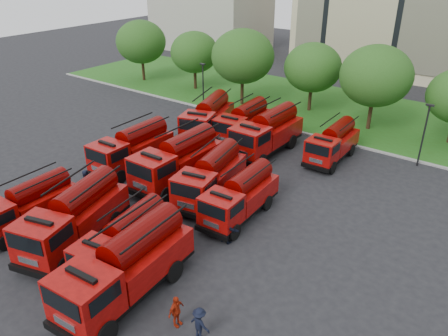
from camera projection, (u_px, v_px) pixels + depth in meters
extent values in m
plane|color=black|center=(158.00, 210.00, 29.01)|extent=(140.00, 140.00, 0.00)
cube|color=#264E14|center=(325.00, 107.00, 47.64)|extent=(70.00, 16.00, 0.12)
cube|color=gray|center=(289.00, 129.00, 41.83)|extent=(70.00, 0.30, 0.14)
cube|color=#A6A293|center=(211.00, 18.00, 74.35)|extent=(18.00, 12.00, 10.00)
cylinder|color=#382314|center=(143.00, 71.00, 57.01)|extent=(0.36, 0.36, 2.62)
ellipsoid|color=#1F4C15|center=(141.00, 42.00, 55.35)|extent=(6.30, 6.30, 5.36)
cylinder|color=#382314|center=(195.00, 80.00, 53.52)|extent=(0.36, 0.36, 2.38)
ellipsoid|color=#1F4C15|center=(194.00, 52.00, 52.01)|extent=(5.71, 5.71, 4.86)
cylinder|color=#382314|center=(242.00, 92.00, 48.08)|extent=(0.36, 0.36, 2.80)
ellipsoid|color=#1F4C15|center=(243.00, 56.00, 46.31)|extent=(6.72, 6.72, 5.71)
cylinder|color=#382314|center=(310.00, 100.00, 46.22)|extent=(0.36, 0.36, 2.45)
ellipsoid|color=#1F4C15|center=(313.00, 67.00, 44.67)|extent=(5.88, 5.88, 5.00)
cylinder|color=#382314|center=(370.00, 116.00, 41.35)|extent=(0.36, 0.36, 2.73)
ellipsoid|color=#1F4C15|center=(376.00, 76.00, 39.62)|extent=(6.55, 6.55, 5.57)
cylinder|color=black|center=(203.00, 89.00, 45.57)|extent=(0.14, 0.14, 5.00)
cube|color=black|center=(203.00, 64.00, 44.43)|extent=(0.60, 0.25, 0.12)
cylinder|color=black|center=(423.00, 137.00, 33.83)|extent=(0.14, 0.14, 5.00)
cube|color=black|center=(430.00, 105.00, 32.69)|extent=(0.60, 0.25, 0.12)
cube|color=black|center=(30.00, 217.00, 27.16)|extent=(2.28, 6.31, 0.27)
cube|color=#A00907|center=(42.00, 200.00, 27.56)|extent=(2.34, 4.18, 1.16)
cylinder|color=#4E0100|center=(39.00, 187.00, 27.13)|extent=(1.48, 3.79, 1.34)
cylinder|color=black|center=(5.00, 242.00, 24.97)|extent=(0.35, 0.99, 0.98)
cylinder|color=black|center=(43.00, 202.00, 28.90)|extent=(0.35, 0.99, 0.98)
cylinder|color=black|center=(63.00, 212.00, 27.86)|extent=(0.35, 0.99, 0.98)
cube|color=black|center=(77.00, 232.00, 25.55)|extent=(4.33, 7.82, 0.32)
cube|color=black|center=(30.00, 272.00, 22.43)|extent=(2.63, 0.96, 0.37)
cube|color=#A00907|center=(43.00, 239.00, 22.89)|extent=(3.13, 2.94, 2.07)
cube|color=black|center=(24.00, 244.00, 21.69)|extent=(2.17, 0.64, 0.90)
cube|color=#A00907|center=(88.00, 209.00, 26.15)|extent=(3.81, 5.40, 1.38)
cylinder|color=#4E0100|center=(85.00, 193.00, 25.64)|extent=(2.72, 4.73, 1.59)
cylinder|color=black|center=(27.00, 256.00, 23.69)|extent=(0.67, 1.23, 1.17)
cylinder|color=black|center=(63.00, 266.00, 22.90)|extent=(0.67, 1.23, 1.17)
cylinder|color=black|center=(81.00, 213.00, 27.59)|extent=(0.67, 1.23, 1.17)
cylinder|color=black|center=(114.00, 220.00, 26.80)|extent=(0.67, 1.23, 1.17)
cube|color=black|center=(127.00, 253.00, 23.92)|extent=(2.95, 6.49, 0.27)
cube|color=black|center=(85.00, 289.00, 21.44)|extent=(2.24, 0.55, 0.31)
cube|color=#A00907|center=(97.00, 260.00, 21.78)|extent=(2.45, 2.27, 1.74)
cube|color=black|center=(81.00, 265.00, 20.82)|extent=(1.86, 0.32, 0.76)
cube|color=#A00907|center=(137.00, 233.00, 24.38)|extent=(2.77, 4.39, 1.16)
cylinder|color=#4E0100|center=(135.00, 219.00, 23.95)|extent=(1.88, 3.91, 1.34)
cylinder|color=black|center=(82.00, 273.00, 22.57)|extent=(0.45, 1.02, 0.98)
cylinder|color=black|center=(113.00, 286.00, 21.70)|extent=(0.45, 1.02, 0.98)
cylinder|color=black|center=(131.00, 234.00, 25.67)|extent=(0.45, 1.02, 0.98)
cylinder|color=black|center=(159.00, 244.00, 24.80)|extent=(0.45, 1.02, 0.98)
cube|color=black|center=(129.00, 283.00, 21.61)|extent=(3.12, 7.80, 0.33)
cube|color=black|center=(67.00, 336.00, 18.70)|extent=(2.73, 0.49, 0.38)
cube|color=#A00907|center=(85.00, 296.00, 19.08)|extent=(2.86, 2.61, 2.12)
cube|color=black|center=(60.00, 304.00, 17.93)|extent=(2.28, 0.24, 0.93)
cube|color=#A00907|center=(144.00, 256.00, 22.13)|extent=(3.07, 5.21, 1.42)
cylinder|color=#4E0100|center=(142.00, 237.00, 21.61)|extent=(2.00, 4.69, 1.63)
cylinder|color=black|center=(66.00, 310.00, 20.10)|extent=(0.48, 1.22, 1.20)
cylinder|color=black|center=(106.00, 333.00, 18.92)|extent=(0.48, 1.22, 1.20)
cylinder|color=black|center=(137.00, 255.00, 23.74)|extent=(0.48, 1.22, 1.20)
cylinder|color=black|center=(174.00, 271.00, 22.55)|extent=(0.48, 1.22, 1.20)
cube|color=black|center=(134.00, 159.00, 34.48)|extent=(2.56, 7.18, 0.30)
cube|color=black|center=(98.00, 177.00, 31.86)|extent=(2.54, 0.33, 0.36)
cube|color=#A00907|center=(109.00, 157.00, 32.18)|extent=(2.56, 2.31, 1.98)
cube|color=black|center=(96.00, 157.00, 31.14)|extent=(2.13, 0.12, 0.86)
cube|color=#A00907|center=(143.00, 145.00, 34.93)|extent=(2.63, 4.75, 1.32)
cylinder|color=#4E0100|center=(142.00, 133.00, 34.45)|extent=(1.66, 4.31, 1.52)
cylinder|color=black|center=(98.00, 169.00, 33.18)|extent=(0.39, 1.13, 1.12)
cylinder|color=black|center=(119.00, 177.00, 31.99)|extent=(0.39, 1.13, 1.12)
cylinder|color=black|center=(140.00, 149.00, 36.46)|extent=(0.39, 1.13, 1.12)
cylinder|color=black|center=(161.00, 156.00, 35.27)|extent=(0.39, 1.13, 1.12)
cube|color=black|center=(179.00, 173.00, 32.22)|extent=(2.65, 7.73, 0.33)
cube|color=black|center=(141.00, 195.00, 29.42)|extent=(2.75, 0.32, 0.38)
cube|color=#A00907|center=(152.00, 171.00, 29.76)|extent=(2.73, 2.46, 2.14)
cube|color=black|center=(139.00, 171.00, 28.64)|extent=(2.31, 0.09, 0.93)
cube|color=#A00907|center=(189.00, 157.00, 32.71)|extent=(2.77, 5.10, 1.43)
cylinder|color=#4E0100|center=(188.00, 142.00, 32.18)|extent=(1.72, 4.64, 1.65)
cylinder|color=black|center=(139.00, 185.00, 30.86)|extent=(0.40, 1.21, 1.21)
cylinder|color=black|center=(165.00, 195.00, 29.54)|extent=(0.40, 1.21, 1.21)
cylinder|color=black|center=(183.00, 161.00, 34.37)|extent=(0.40, 1.21, 1.21)
cylinder|color=black|center=(209.00, 169.00, 33.05)|extent=(0.40, 1.21, 1.21)
cube|color=black|center=(211.00, 188.00, 30.29)|extent=(3.60, 7.25, 0.30)
cube|color=black|center=(186.00, 214.00, 27.46)|extent=(2.48, 0.73, 0.35)
cube|color=#A00907|center=(194.00, 190.00, 27.86)|extent=(2.81, 2.61, 1.93)
cube|color=black|center=(185.00, 191.00, 26.77)|extent=(2.05, 0.46, 0.84)
cube|color=#A00907|center=(218.00, 172.00, 30.81)|extent=(3.28, 4.95, 1.29)
cylinder|color=#4E0100|center=(218.00, 158.00, 30.34)|extent=(2.27, 4.37, 1.49)
cylinder|color=black|center=(178.00, 203.00, 28.68)|extent=(0.55, 1.14, 1.09)
cylinder|color=black|center=(209.00, 211.00, 27.81)|extent=(0.55, 1.14, 1.09)
cylinder|color=black|center=(208.00, 176.00, 32.21)|extent=(0.55, 1.14, 1.09)
cylinder|color=black|center=(236.00, 182.00, 31.34)|extent=(0.55, 1.14, 1.09)
cube|color=black|center=(240.00, 208.00, 28.10)|extent=(2.43, 6.51, 0.27)
cube|color=black|center=(211.00, 233.00, 25.70)|extent=(2.30, 0.35, 0.32)
cube|color=#A00907|center=(221.00, 209.00, 26.00)|extent=(2.34, 2.13, 1.79)
cube|color=black|center=(211.00, 211.00, 25.05)|extent=(1.92, 0.14, 0.78)
cube|color=#A00907|center=(249.00, 191.00, 28.52)|extent=(2.46, 4.32, 1.19)
cylinder|color=#4E0100|center=(249.00, 178.00, 28.08)|extent=(1.57, 3.91, 1.37)
cylinder|color=black|center=(205.00, 221.00, 26.89)|extent=(0.37, 1.02, 1.01)
cylinder|color=black|center=(234.00, 232.00, 25.84)|extent=(0.37, 1.02, 1.01)
cylinder|color=black|center=(240.00, 194.00, 29.89)|extent=(0.37, 1.02, 1.01)
cylinder|color=black|center=(267.00, 203.00, 28.84)|extent=(0.37, 1.02, 1.01)
cube|color=black|center=(208.00, 129.00, 40.24)|extent=(4.61, 7.90, 0.32)
cube|color=black|center=(192.00, 145.00, 37.05)|extent=(2.64, 1.06, 0.38)
cube|color=#A00907|center=(197.00, 126.00, 37.52)|extent=(3.22, 3.04, 2.09)
cube|color=black|center=(192.00, 125.00, 36.29)|extent=(2.17, 0.73, 0.91)
cube|color=#A00907|center=(213.00, 116.00, 40.85)|extent=(3.99, 5.50, 1.39)
cylinder|color=#4E0100|center=(213.00, 104.00, 40.34)|extent=(2.89, 4.78, 1.61)
cylinder|color=black|center=(184.00, 139.00, 38.29)|extent=(0.71, 1.24, 1.18)
cylinder|color=black|center=(210.00, 143.00, 37.57)|extent=(0.71, 1.24, 1.18)
cylinder|color=black|center=(204.00, 121.00, 42.28)|extent=(0.71, 1.24, 1.18)
cylinder|color=black|center=(228.00, 124.00, 41.56)|extent=(0.71, 1.24, 1.18)
cube|color=black|center=(243.00, 132.00, 39.58)|extent=(2.79, 7.07, 0.30)
cube|color=black|center=(222.00, 146.00, 36.95)|extent=(2.48, 0.43, 0.35)
cube|color=#A00907|center=(230.00, 129.00, 37.29)|extent=(2.58, 2.35, 1.93)
cube|color=black|center=(223.00, 128.00, 36.25)|extent=(2.07, 0.20, 0.84)
cube|color=#A00907|center=(249.00, 121.00, 40.04)|extent=(2.75, 4.71, 1.28)
cylinder|color=#4E0100|center=(250.00, 110.00, 39.57)|extent=(1.79, 4.25, 1.48)
cylinder|color=black|center=(217.00, 140.00, 38.22)|extent=(0.43, 1.11, 1.09)
cylinder|color=black|center=(240.00, 146.00, 37.14)|extent=(0.43, 1.11, 1.09)
cylinder|color=black|center=(242.00, 125.00, 41.51)|extent=(0.43, 1.11, 1.09)
cylinder|color=black|center=(263.00, 130.00, 40.42)|extent=(0.43, 1.11, 1.09)
cube|color=black|center=(267.00, 144.00, 36.96)|extent=(2.59, 7.75, 0.33)
cube|color=black|center=(240.00, 161.00, 34.18)|extent=(2.76, 0.29, 0.39)
cube|color=#A00907|center=(250.00, 141.00, 34.51)|extent=(2.72, 2.45, 2.15)
cube|color=black|center=(241.00, 140.00, 33.40)|extent=(2.32, 0.07, 0.94)
cube|color=#A00907|center=(275.00, 130.00, 37.43)|extent=(2.74, 5.10, 1.44)
cylinder|color=#4E0100|center=(275.00, 117.00, 36.90)|extent=(1.69, 4.65, 1.66)
cylinder|color=black|center=(235.00, 153.00, 35.64)|extent=(0.39, 1.22, 1.21)
cylinder|color=black|center=(261.00, 161.00, 34.27)|extent=(0.39, 1.22, 1.21)
cylinder|color=black|center=(266.00, 135.00, 39.11)|extent=(0.39, 1.22, 1.21)
cylinder|color=black|center=(291.00, 142.00, 37.74)|extent=(0.39, 1.22, 1.21)
cube|color=black|center=(332.00, 153.00, 35.73)|extent=(2.23, 6.38, 0.27)
cube|color=black|center=(315.00, 168.00, 33.40)|extent=(2.27, 0.28, 0.32)
cube|color=#A00907|center=(322.00, 150.00, 33.68)|extent=(2.26, 2.04, 1.77)
cube|color=black|center=(317.00, 150.00, 32.76)|extent=(1.90, 0.09, 0.77)
cube|color=#A00907|center=(337.00, 141.00, 36.13)|extent=(2.31, 4.22, 1.18)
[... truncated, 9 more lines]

